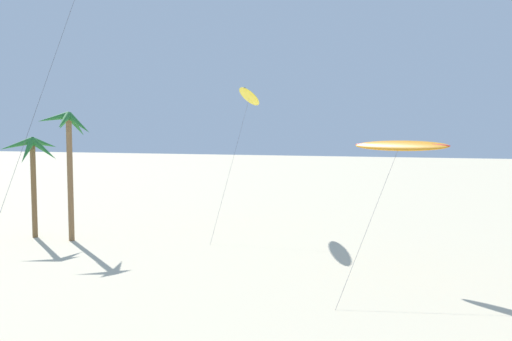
{
  "coord_description": "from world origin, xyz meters",
  "views": [
    {
      "loc": [
        7.89,
        5.05,
        9.37
      ],
      "look_at": [
        3.49,
        23.28,
        7.72
      ],
      "focal_mm": 43.3,
      "sensor_mm": 36.0,
      "label": 1
    }
  ],
  "objects_px": {
    "palm_tree_0": "(68,141)",
    "flying_kite_3": "(399,146)",
    "palm_tree_1": "(33,158)",
    "flying_kite_2": "(249,97)"
  },
  "relations": [
    {
      "from": "palm_tree_0",
      "to": "flying_kite_3",
      "type": "relative_size",
      "value": 0.95
    },
    {
      "from": "palm_tree_1",
      "to": "flying_kite_2",
      "type": "distance_m",
      "value": 18.27
    },
    {
      "from": "palm_tree_1",
      "to": "flying_kite_2",
      "type": "xyz_separation_m",
      "value": [
        14.81,
        9.54,
        4.84
      ]
    },
    {
      "from": "palm_tree_1",
      "to": "flying_kite_3",
      "type": "height_order",
      "value": "flying_kite_3"
    },
    {
      "from": "palm_tree_0",
      "to": "flying_kite_2",
      "type": "height_order",
      "value": "flying_kite_2"
    },
    {
      "from": "palm_tree_1",
      "to": "palm_tree_0",
      "type": "bearing_deg",
      "value": -9.69
    },
    {
      "from": "flying_kite_3",
      "to": "palm_tree_1",
      "type": "bearing_deg",
      "value": 169.55
    },
    {
      "from": "palm_tree_0",
      "to": "palm_tree_1",
      "type": "relative_size",
      "value": 1.25
    },
    {
      "from": "palm_tree_0",
      "to": "flying_kite_2",
      "type": "xyz_separation_m",
      "value": [
        11.38,
        10.12,
        3.48
      ]
    },
    {
      "from": "palm_tree_0",
      "to": "flying_kite_3",
      "type": "bearing_deg",
      "value": -10.56
    }
  ]
}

